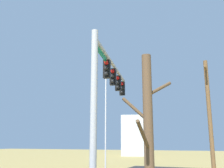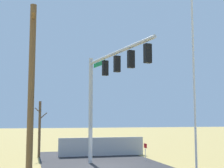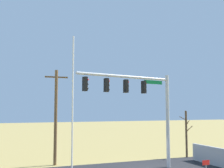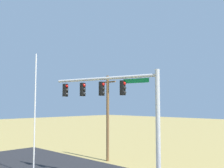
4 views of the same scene
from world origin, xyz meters
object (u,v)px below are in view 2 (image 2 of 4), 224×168
(utility_pole, at_px, (31,93))
(bare_tree, at_px, (40,128))
(signal_mast, at_px, (106,82))
(flagpole, at_px, (194,88))
(open_sign, at_px, (145,148))

(utility_pole, bearing_deg, bare_tree, -3.29)
(signal_mast, bearing_deg, flagpole, -155.23)
(signal_mast, relative_size, bare_tree, 1.83)
(flagpole, bearing_deg, bare_tree, 27.48)
(signal_mast, bearing_deg, bare_tree, 29.78)
(bare_tree, bearing_deg, utility_pole, 176.71)
(signal_mast, distance_m, flagpole, 6.59)
(flagpole, distance_m, bare_tree, 14.41)
(utility_pole, height_order, bare_tree, utility_pole)
(signal_mast, xyz_separation_m, utility_pole, (-5.66, 4.55, -1.23))
(utility_pole, distance_m, bare_tree, 12.51)
(utility_pole, bearing_deg, flagpole, -92.19)
(utility_pole, xyz_separation_m, bare_tree, (12.36, -0.71, -1.82))
(flagpole, height_order, open_sign, flagpole)
(flagpole, bearing_deg, signal_mast, 24.77)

